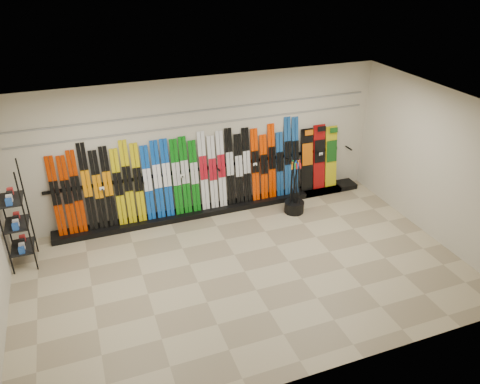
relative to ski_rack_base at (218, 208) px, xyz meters
name	(u,v)px	position (x,y,z in m)	size (l,w,h in m)	color
floor	(245,271)	(-0.22, -2.28, -0.06)	(8.00, 8.00, 0.00)	gray
back_wall	(203,147)	(-0.22, 0.22, 1.44)	(8.00, 8.00, 0.00)	beige
right_wall	(437,165)	(3.78, -2.28, 1.44)	(5.00, 5.00, 0.00)	beige
ceiling	(246,114)	(-0.22, -2.28, 2.94)	(8.00, 8.00, 0.00)	silver
ski_rack_base	(218,208)	(0.00, 0.00, 0.00)	(8.00, 0.40, 0.12)	black
skis	(185,176)	(-0.68, 0.07, 0.90)	(5.37, 0.28, 1.82)	#AC2800
snowboards	(319,158)	(2.54, 0.07, 0.81)	(0.94, 0.24, 1.54)	black
accessory_rack	(15,217)	(-3.97, -0.58, 0.93)	(0.40, 0.60, 1.98)	black
pole_bin	(294,207)	(1.58, -0.64, 0.07)	(0.44, 0.44, 0.25)	black
ski_poles	(295,187)	(1.58, -0.61, 0.55)	(0.29, 0.31, 1.18)	black
slatwall_rail_0	(202,124)	(-0.22, 0.20, 1.94)	(7.60, 0.02, 0.03)	gray
slatwall_rail_1	(202,111)	(-0.22, 0.20, 2.24)	(7.60, 0.02, 0.03)	gray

